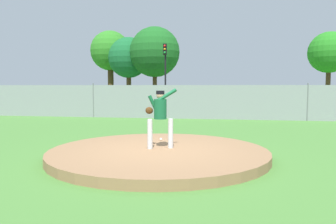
# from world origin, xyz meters

# --- Properties ---
(ground_plane) EXTENTS (80.00, 80.00, 0.00)m
(ground_plane) POSITION_xyz_m (0.00, 6.00, 0.00)
(ground_plane) COLOR #4C8438
(asphalt_strip) EXTENTS (44.00, 7.00, 0.01)m
(asphalt_strip) POSITION_xyz_m (0.00, 14.50, 0.00)
(asphalt_strip) COLOR #2B2B2D
(asphalt_strip) RESTS_ON ground_plane
(pitchers_mound) EXTENTS (5.51, 5.51, 0.22)m
(pitchers_mound) POSITION_xyz_m (0.00, 0.00, 0.11)
(pitchers_mound) COLOR #99704C
(pitchers_mound) RESTS_ON ground_plane
(pitcher_youth) EXTENTS (0.83, 0.32, 1.54)m
(pitcher_youth) POSITION_xyz_m (0.01, 0.11, 1.13)
(pitcher_youth) COLOR silver
(pitcher_youth) RESTS_ON pitchers_mound
(baseball) EXTENTS (0.07, 0.07, 0.07)m
(baseball) POSITION_xyz_m (-0.20, 1.31, 0.25)
(baseball) COLOR white
(baseball) RESTS_ON pitchers_mound
(chainlink_fence) EXTENTS (29.41, 0.07, 1.96)m
(chainlink_fence) POSITION_xyz_m (0.00, 10.00, 0.93)
(chainlink_fence) COLOR gray
(chainlink_fence) RESTS_ON ground_plane
(parked_car_slate) EXTENTS (1.94, 4.10, 1.64)m
(parked_car_slate) POSITION_xyz_m (0.50, 14.81, 0.78)
(parked_car_slate) COLOR slate
(parked_car_slate) RESTS_ON ground_plane
(parked_car_charcoal) EXTENTS (2.00, 4.16, 1.60)m
(parked_car_charcoal) POSITION_xyz_m (-11.62, 14.70, 0.76)
(parked_car_charcoal) COLOR #232328
(parked_car_charcoal) RESTS_ON ground_plane
(parked_car_teal) EXTENTS (2.15, 4.29, 1.68)m
(parked_car_teal) POSITION_xyz_m (-8.83, 14.44, 0.80)
(parked_car_teal) COLOR #146066
(parked_car_teal) RESTS_ON ground_plane
(traffic_cone_orange) EXTENTS (0.40, 0.40, 0.55)m
(traffic_cone_orange) POSITION_xyz_m (3.37, 11.82, 0.26)
(traffic_cone_orange) COLOR orange
(traffic_cone_orange) RESTS_ON asphalt_strip
(traffic_light_near) EXTENTS (0.28, 0.46, 5.24)m
(traffic_light_near) POSITION_xyz_m (-3.24, 18.83, 3.56)
(traffic_light_near) COLOR black
(traffic_light_near) RESTS_ON ground_plane
(tree_bushy_near) EXTENTS (4.05, 4.05, 7.43)m
(tree_bushy_near) POSITION_xyz_m (-10.00, 24.59, 5.34)
(tree_bushy_near) COLOR #4C331E
(tree_bushy_near) RESTS_ON ground_plane
(tree_leaning_west) EXTENTS (3.94, 3.94, 6.53)m
(tree_leaning_west) POSITION_xyz_m (-7.65, 23.21, 4.53)
(tree_leaning_west) COLOR #4C331E
(tree_leaning_west) RESTS_ON ground_plane
(tree_broad_left) EXTENTS (4.64, 4.64, 7.25)m
(tree_broad_left) POSITION_xyz_m (-4.82, 22.11, 4.92)
(tree_broad_left) COLOR #4C331E
(tree_broad_left) RESTS_ON ground_plane
(tree_slender_far) EXTENTS (3.78, 3.78, 6.79)m
(tree_slender_far) POSITION_xyz_m (11.06, 24.74, 4.86)
(tree_slender_far) COLOR #4C331E
(tree_slender_far) RESTS_ON ground_plane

